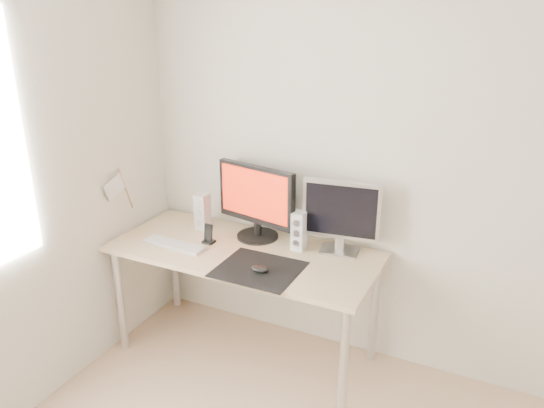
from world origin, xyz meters
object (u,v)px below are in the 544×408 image
(speaker_right, at_px, (299,231))
(phone_dock, at_px, (209,237))
(second_monitor, at_px, (341,214))
(main_monitor, at_px, (256,199))
(keyboard, at_px, (175,244))
(desk, at_px, (244,261))
(mouse, at_px, (259,269))
(speaker_left, at_px, (203,212))

(speaker_right, relative_size, phone_dock, 1.92)
(phone_dock, bearing_deg, second_monitor, 16.98)
(main_monitor, bearing_deg, phone_dock, -139.14)
(main_monitor, xyz_separation_m, keyboard, (-0.39, -0.32, -0.25))
(desk, distance_m, phone_dock, 0.27)
(mouse, distance_m, speaker_left, 0.72)
(speaker_left, relative_size, speaker_right, 1.00)
(speaker_right, bearing_deg, phone_dock, -162.94)
(desk, distance_m, speaker_right, 0.38)
(desk, bearing_deg, speaker_right, 27.98)
(speaker_left, height_order, phone_dock, speaker_left)
(desk, xyz_separation_m, phone_dock, (-0.24, -0.01, 0.12))
(desk, height_order, speaker_right, speaker_right)
(mouse, bearing_deg, keyboard, 172.53)
(mouse, height_order, speaker_left, speaker_left)
(desk, distance_m, second_monitor, 0.65)
(speaker_right, height_order, keyboard, speaker_right)
(second_monitor, bearing_deg, phone_dock, -163.02)
(speaker_right, bearing_deg, keyboard, -157.52)
(speaker_left, xyz_separation_m, phone_dock, (0.15, -0.18, -0.08))
(second_monitor, xyz_separation_m, keyboard, (-0.92, -0.36, -0.23))
(phone_dock, bearing_deg, keyboard, -142.85)
(main_monitor, bearing_deg, desk, -86.63)
(keyboard, bearing_deg, phone_dock, 37.15)
(mouse, relative_size, second_monitor, 0.22)
(desk, bearing_deg, keyboard, -161.77)
(main_monitor, bearing_deg, second_monitor, 3.75)
(desk, height_order, phone_dock, phone_dock)
(mouse, distance_m, desk, 0.32)
(second_monitor, relative_size, keyboard, 1.06)
(second_monitor, relative_size, phone_dock, 3.67)
(speaker_left, distance_m, speaker_right, 0.68)
(speaker_left, bearing_deg, phone_dock, -48.93)
(second_monitor, distance_m, speaker_left, 0.92)
(phone_dock, bearing_deg, speaker_right, 17.06)
(main_monitor, relative_size, speaker_left, 2.32)
(second_monitor, height_order, speaker_left, second_monitor)
(second_monitor, height_order, keyboard, second_monitor)
(speaker_left, bearing_deg, keyboard, -92.26)
(mouse, xyz_separation_m, main_monitor, (-0.23, 0.40, 0.23))
(mouse, distance_m, phone_dock, 0.50)
(second_monitor, xyz_separation_m, speaker_left, (-0.91, -0.06, -0.12))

